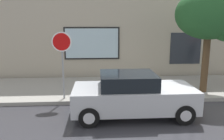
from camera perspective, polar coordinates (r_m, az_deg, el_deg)
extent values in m
plane|color=#333338|center=(8.15, 12.80, -10.72)|extent=(60.00, 60.00, 0.00)
cube|color=gray|center=(10.87, 8.38, -4.42)|extent=(20.00, 4.00, 0.15)
cube|color=#B2A893|center=(12.92, 6.48, 13.52)|extent=(20.00, 0.40, 7.00)
cube|color=black|center=(12.53, -5.20, 6.87)|extent=(3.09, 0.06, 1.80)
cube|color=silver|center=(12.50, -5.20, 6.86)|extent=(2.93, 0.03, 1.64)
cube|color=#262B33|center=(13.56, 18.42, 5.29)|extent=(1.80, 0.04, 1.80)
cone|color=#99999E|center=(13.96, 24.43, 10.79)|extent=(0.22, 0.24, 0.24)
cube|color=#B7BABF|center=(7.59, 5.56, -7.07)|extent=(4.05, 1.77, 0.75)
cube|color=black|center=(7.39, 4.10, -2.66)|extent=(1.82, 1.56, 0.47)
cylinder|color=black|center=(8.78, 14.27, -6.91)|extent=(0.64, 0.22, 0.64)
cylinder|color=silver|center=(8.78, 14.27, -6.91)|extent=(0.35, 0.24, 0.35)
cylinder|color=black|center=(7.35, 18.19, -10.86)|extent=(0.64, 0.22, 0.64)
cylinder|color=silver|center=(7.35, 18.19, -10.86)|extent=(0.35, 0.24, 0.35)
cylinder|color=black|center=(8.37, -5.50, -7.52)|extent=(0.64, 0.22, 0.64)
cylinder|color=silver|center=(8.37, -5.50, -7.52)|extent=(0.35, 0.24, 0.35)
cylinder|color=black|center=(6.86, -5.90, -11.99)|extent=(0.64, 0.22, 0.64)
cylinder|color=silver|center=(6.86, -5.90, -11.99)|extent=(0.35, 0.24, 0.35)
cylinder|color=yellow|center=(9.34, 1.99, -4.39)|extent=(0.22, 0.22, 0.67)
sphere|color=gold|center=(9.25, 2.00, -2.40)|extent=(0.23, 0.23, 0.23)
cylinder|color=gold|center=(9.18, 2.09, -4.46)|extent=(0.09, 0.12, 0.09)
cylinder|color=gold|center=(9.48, 1.89, -3.93)|extent=(0.09, 0.12, 0.09)
cylinder|color=yellow|center=(9.43, 1.97, -6.16)|extent=(0.30, 0.30, 0.06)
cylinder|color=#4C3823|center=(10.42, 22.90, 1.74)|extent=(0.30, 0.30, 2.57)
ellipsoid|color=#235628|center=(10.30, 23.83, 13.12)|extent=(2.84, 2.41, 2.13)
cylinder|color=gray|center=(8.85, -12.54, 0.93)|extent=(0.07, 0.07, 2.62)
cylinder|color=white|center=(8.69, -12.86, 7.10)|extent=(0.76, 0.02, 0.76)
cylinder|color=red|center=(8.68, -12.87, 7.09)|extent=(0.66, 0.02, 0.66)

